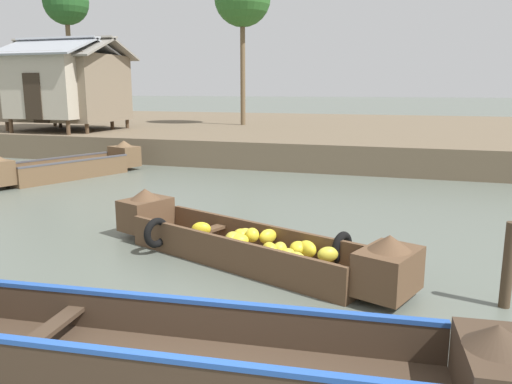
# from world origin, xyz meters

# --- Properties ---
(ground_plane) EXTENTS (300.00, 300.00, 0.00)m
(ground_plane) POSITION_xyz_m (0.00, 10.00, 0.00)
(ground_plane) COLOR #596056
(riverbank_strip) EXTENTS (160.00, 20.00, 0.95)m
(riverbank_strip) POSITION_xyz_m (0.00, 22.90, 0.48)
(riverbank_strip) COLOR brown
(riverbank_strip) RESTS_ON ground
(banana_boat) EXTENTS (5.52, 2.83, 0.90)m
(banana_boat) POSITION_xyz_m (-0.65, 4.03, 0.32)
(banana_boat) COLOR brown
(banana_boat) RESTS_ON ground
(viewer_boat) EXTENTS (6.73, 1.80, 0.85)m
(viewer_boat) POSITION_xyz_m (-0.43, 0.65, 0.26)
(viewer_boat) COLOR #3D2D21
(viewer_boat) RESTS_ON ground
(cargo_boat_upstream) EXTENTS (2.68, 5.08, 1.00)m
(cargo_boat_upstream) POSITION_xyz_m (-8.51, 9.72, 0.37)
(cargo_boat_upstream) COLOR brown
(cargo_boat_upstream) RESTS_ON ground
(stilt_house_left) EXTENTS (5.09, 3.90, 3.94)m
(stilt_house_left) POSITION_xyz_m (-12.90, 15.61, 2.83)
(stilt_house_left) COLOR #4C3826
(stilt_house_left) RESTS_ON riverbank_strip
(stilt_house_mid_left) EXTENTS (3.89, 3.93, 3.89)m
(stilt_house_mid_left) POSITION_xyz_m (-12.66, 14.94, 2.93)
(stilt_house_mid_left) COLOR #4C3826
(stilt_house_mid_left) RESTS_ON riverbank_strip
(palm_tree_mid) EXTENTS (2.31, 2.31, 7.31)m
(palm_tree_mid) POSITION_xyz_m (-15.79, 19.75, 7.02)
(palm_tree_mid) COLOR brown
(palm_tree_mid) RESTS_ON riverbank_strip
(mooring_post) EXTENTS (0.14, 0.14, 1.13)m
(mooring_post) POSITION_xyz_m (3.07, 3.42, 0.56)
(mooring_post) COLOR #423323
(mooring_post) RESTS_ON ground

